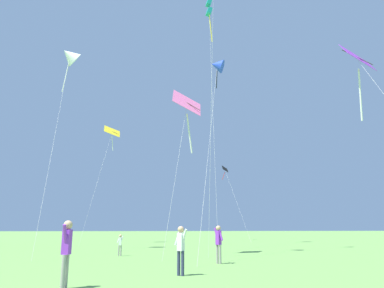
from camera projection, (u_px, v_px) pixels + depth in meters
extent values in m
cube|color=yellow|center=(112.00, 131.00, 42.59)|extent=(1.83, 1.59, 1.48)
cylinder|color=#3F382D|center=(112.00, 131.00, 42.59)|extent=(1.52, 0.13, 0.63)
cylinder|color=silver|center=(112.00, 144.00, 42.38)|extent=(0.30, 0.30, 1.65)
cylinder|color=silver|center=(97.00, 182.00, 37.90)|extent=(2.04, 6.50, 12.43)
cone|color=blue|center=(217.00, 65.00, 26.54)|extent=(1.37, 1.31, 1.21)
cylinder|color=black|center=(217.00, 80.00, 26.51)|extent=(0.08, 0.45, 1.22)
cylinder|color=silver|center=(210.00, 140.00, 20.95)|extent=(2.89, 8.12, 13.00)
cylinder|color=silver|center=(212.00, 55.00, 25.07)|extent=(1.65, 4.22, 26.34)
cube|color=black|center=(225.00, 169.00, 52.48)|extent=(0.91, 1.08, 1.06)
cylinder|color=#3F382D|center=(225.00, 169.00, 52.48)|extent=(0.94, 0.04, 0.61)
cylinder|color=red|center=(224.00, 176.00, 52.33)|extent=(0.44, 0.27, 1.13)
cylinder|color=silver|center=(237.00, 202.00, 47.50)|extent=(0.92, 8.17, 9.77)
cube|color=purple|center=(357.00, 57.00, 20.86)|extent=(2.16, 1.51, 1.88)
cylinder|color=#3F382D|center=(357.00, 57.00, 20.86)|extent=(1.65, 0.35, 0.98)
cylinder|color=silver|center=(360.00, 95.00, 20.51)|extent=(0.17, 0.39, 2.97)
cube|color=teal|center=(209.00, 2.00, 42.38)|extent=(0.74, 0.83, 0.87)
cube|color=teal|center=(209.00, 12.00, 42.11)|extent=(0.74, 0.83, 0.87)
cylinder|color=#3F382D|center=(209.00, 7.00, 42.24)|extent=(0.05, 0.05, 1.72)
cylinder|color=yellow|center=(211.00, 27.00, 41.62)|extent=(0.43, 0.27, 3.67)
cylinder|color=silver|center=(212.00, 98.00, 33.42)|extent=(2.03, 11.84, 26.27)
cone|color=white|center=(70.00, 55.00, 30.35)|extent=(2.17, 2.01, 1.81)
cylinder|color=silver|center=(66.00, 77.00, 29.85)|extent=(0.43, 0.19, 2.66)
cylinder|color=silver|center=(55.00, 132.00, 23.96)|extent=(0.94, 9.76, 15.41)
cube|color=pink|center=(187.00, 103.00, 24.49)|extent=(2.13, 1.69, 2.03)
cylinder|color=#3F382D|center=(187.00, 103.00, 24.49)|extent=(1.78, 0.35, 1.13)
cylinder|color=silver|center=(189.00, 133.00, 24.13)|extent=(0.50, 0.30, 2.63)
cylinder|color=silver|center=(176.00, 171.00, 21.19)|extent=(1.81, 4.27, 9.60)
cylinder|color=gray|center=(121.00, 251.00, 21.43)|extent=(0.08, 0.08, 0.61)
cylinder|color=gray|center=(119.00, 251.00, 21.42)|extent=(0.08, 0.08, 0.61)
cube|color=white|center=(120.00, 241.00, 21.54)|extent=(0.16, 0.15, 0.45)
cylinder|color=white|center=(122.00, 239.00, 21.57)|extent=(0.21, 0.08, 0.42)
cylinder|color=white|center=(119.00, 239.00, 21.56)|extent=(0.21, 0.08, 0.42)
sphere|color=tan|center=(120.00, 236.00, 21.61)|extent=(0.17, 0.17, 0.17)
cylinder|color=gray|center=(217.00, 254.00, 16.87)|extent=(0.11, 0.11, 0.84)
cylinder|color=gray|center=(220.00, 254.00, 16.74)|extent=(0.11, 0.11, 0.84)
cube|color=purple|center=(218.00, 238.00, 16.97)|extent=(0.28, 0.28, 0.63)
cylinder|color=purple|center=(216.00, 234.00, 17.10)|extent=(0.23, 0.28, 0.59)
cylinder|color=purple|center=(220.00, 234.00, 16.91)|extent=(0.23, 0.28, 0.59)
sphere|color=tan|center=(218.00, 228.00, 17.07)|extent=(0.23, 0.23, 0.23)
cylinder|color=gray|center=(63.00, 272.00, 9.79)|extent=(0.12, 0.12, 0.89)
cylinder|color=gray|center=(66.00, 271.00, 9.97)|extent=(0.12, 0.12, 0.89)
cube|color=purple|center=(67.00, 242.00, 10.06)|extent=(0.25, 0.26, 0.67)
cylinder|color=purple|center=(65.00, 236.00, 9.96)|extent=(0.16, 0.31, 0.62)
cylinder|color=purple|center=(69.00, 236.00, 10.23)|extent=(0.16, 0.31, 0.62)
sphere|color=tan|center=(68.00, 225.00, 10.16)|extent=(0.24, 0.24, 0.24)
cylinder|color=#2D3351|center=(183.00, 263.00, 12.56)|extent=(0.11, 0.11, 0.82)
cylinder|color=#2D3351|center=(179.00, 263.00, 12.65)|extent=(0.11, 0.11, 0.82)
cube|color=white|center=(181.00, 242.00, 12.77)|extent=(0.28, 0.28, 0.61)
cylinder|color=white|center=(184.00, 237.00, 12.73)|extent=(0.26, 0.25, 0.57)
cylinder|color=white|center=(178.00, 237.00, 12.87)|extent=(0.26, 0.25, 0.57)
sphere|color=tan|center=(181.00, 229.00, 12.86)|extent=(0.23, 0.23, 0.23)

